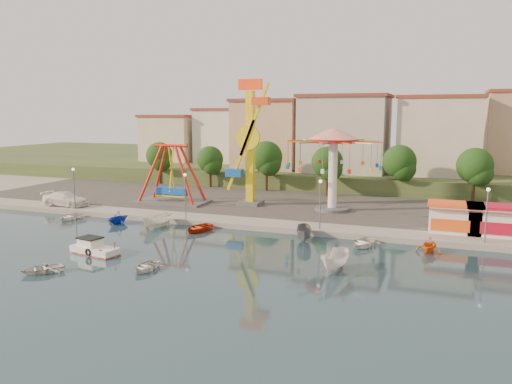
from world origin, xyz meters
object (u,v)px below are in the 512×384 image
at_px(skiff, 335,261).
at_px(van, 66,199).
at_px(rowboat_a, 146,266).
at_px(pirate_ship_ride, 172,175).
at_px(kamikaze_tower, 251,145).
at_px(cabin_motorboat, 94,249).
at_px(wave_swinger, 333,150).

relative_size(skiff, van, 0.70).
bearing_deg(van, rowboat_a, -128.34).
relative_size(pirate_ship_ride, kamikaze_tower, 0.61).
relative_size(cabin_motorboat, rowboat_a, 1.57).
height_order(kamikaze_tower, van, kamikaze_tower).
xyz_separation_m(kamikaze_tower, skiff, (15.87, -22.07, -7.72)).
xyz_separation_m(pirate_ship_ride, kamikaze_tower, (10.81, 2.02, 4.18)).
distance_m(wave_swinger, van, 35.59).
bearing_deg(van, pirate_ship_ride, -60.74).
xyz_separation_m(kamikaze_tower, rowboat_a, (1.23, -27.31, -8.24)).
height_order(cabin_motorboat, van, van).
distance_m(rowboat_a, skiff, 15.56).
xyz_separation_m(pirate_ship_ride, rowboat_a, (12.04, -25.30, -4.06)).
bearing_deg(rowboat_a, skiff, 17.64).
bearing_deg(kamikaze_tower, pirate_ship_ride, -169.43).
distance_m(wave_swinger, rowboat_a, 30.18).
distance_m(pirate_ship_ride, rowboat_a, 28.31).
xyz_separation_m(pirate_ship_ride, cabin_motorboat, (4.94, -22.86, -3.95)).
height_order(pirate_ship_ride, wave_swinger, wave_swinger).
distance_m(cabin_motorboat, rowboat_a, 7.50).
distance_m(pirate_ship_ride, cabin_motorboat, 23.72).
height_order(wave_swinger, skiff, wave_swinger).
height_order(kamikaze_tower, skiff, kamikaze_tower).
distance_m(pirate_ship_ride, van, 14.24).
xyz_separation_m(cabin_motorboat, van, (-16.97, 15.79, 1.07)).
bearing_deg(wave_swinger, cabin_motorboat, -123.75).
relative_size(wave_swinger, van, 1.84).
bearing_deg(pirate_ship_ride, rowboat_a, -64.55).
bearing_deg(rowboat_a, van, 140.78).
xyz_separation_m(kamikaze_tower, cabin_motorboat, (-5.87, -24.88, -8.13)).
bearing_deg(rowboat_a, pirate_ship_ride, 113.37).
distance_m(kamikaze_tower, wave_swinger, 10.88).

